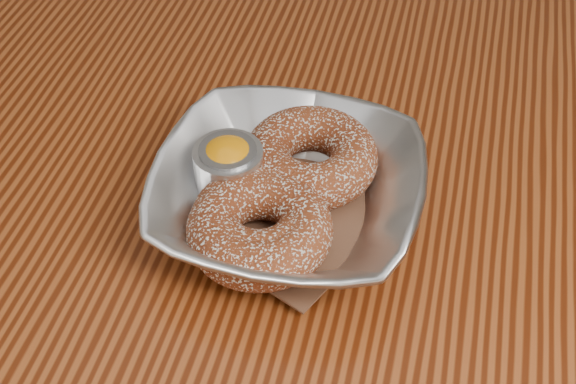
% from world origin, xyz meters
% --- Properties ---
extents(table, '(1.20, 0.80, 0.75)m').
position_xyz_m(table, '(0.00, 0.00, 0.65)').
color(table, maroon).
rests_on(table, ground_plane).
extents(serving_bowl, '(0.21, 0.21, 0.05)m').
position_xyz_m(serving_bowl, '(-0.05, -0.03, 0.78)').
color(serving_bowl, silver).
rests_on(serving_bowl, table).
extents(parchment, '(0.19, 0.19, 0.00)m').
position_xyz_m(parchment, '(-0.05, -0.03, 0.76)').
color(parchment, brown).
rests_on(parchment, table).
extents(donut_back, '(0.14, 0.14, 0.04)m').
position_xyz_m(donut_back, '(-0.04, 0.01, 0.78)').
color(donut_back, maroon).
rests_on(donut_back, parchment).
extents(donut_front, '(0.15, 0.15, 0.04)m').
position_xyz_m(donut_front, '(-0.06, -0.08, 0.78)').
color(donut_front, maroon).
rests_on(donut_front, parchment).
extents(donut_extra, '(0.13, 0.13, 0.04)m').
position_xyz_m(donut_extra, '(-0.06, -0.07, 0.78)').
color(donut_extra, maroon).
rests_on(donut_extra, parchment).
extents(ramekin, '(0.06, 0.06, 0.05)m').
position_xyz_m(ramekin, '(-0.10, -0.02, 0.78)').
color(ramekin, silver).
rests_on(ramekin, table).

